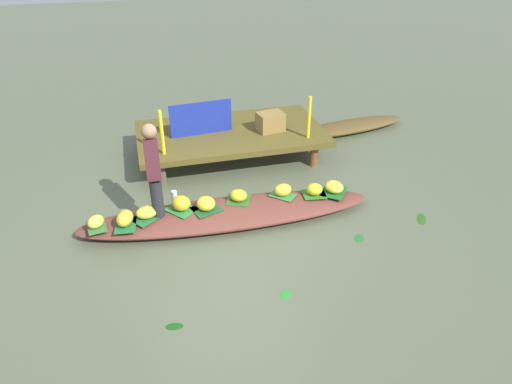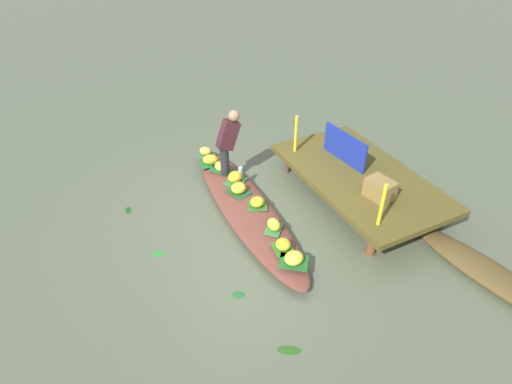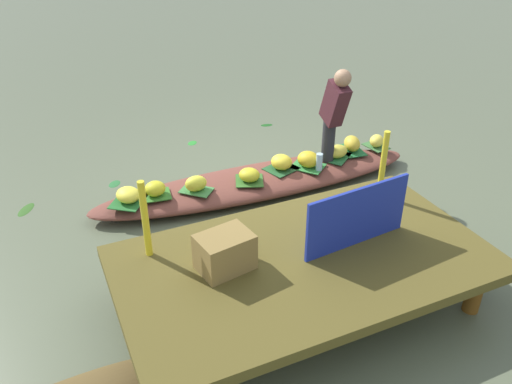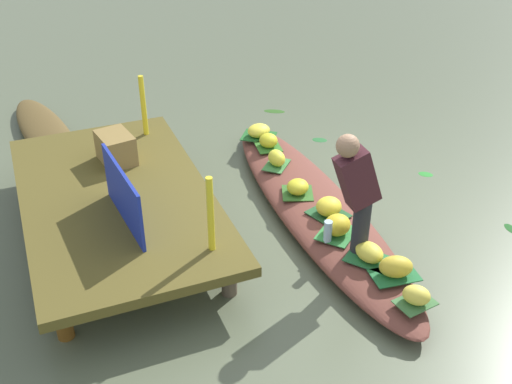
% 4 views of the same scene
% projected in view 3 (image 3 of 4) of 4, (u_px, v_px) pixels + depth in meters
% --- Properties ---
extents(canal_water, '(40.00, 40.00, 0.00)m').
position_uv_depth(canal_water, '(259.00, 189.00, 6.42)').
color(canal_water, '#5A6349').
rests_on(canal_water, ground).
extents(dock_platform, '(3.20, 1.80, 0.48)m').
position_uv_depth(dock_platform, '(305.00, 263.00, 4.48)').
color(dock_platform, brown).
rests_on(dock_platform, ground).
extents(vendor_boat, '(4.14, 0.99, 0.23)m').
position_uv_depth(vendor_boat, '(259.00, 181.00, 6.36)').
color(vendor_boat, brown).
rests_on(vendor_boat, ground).
extents(leaf_mat_0, '(0.42, 0.42, 0.01)m').
position_uv_depth(leaf_mat_0, '(249.00, 181.00, 6.14)').
color(leaf_mat_0, '#336725').
rests_on(leaf_mat_0, vendor_boat).
extents(banana_bunch_0, '(0.34, 0.34, 0.16)m').
position_uv_depth(banana_bunch_0, '(249.00, 175.00, 6.10)').
color(banana_bunch_0, gold).
rests_on(banana_bunch_0, vendor_boat).
extents(leaf_mat_1, '(0.31, 0.44, 0.01)m').
position_uv_depth(leaf_mat_1, '(351.00, 150.00, 6.86)').
color(leaf_mat_1, '#216D36').
rests_on(leaf_mat_1, vendor_boat).
extents(banana_bunch_1, '(0.29, 0.35, 0.19)m').
position_uv_depth(banana_bunch_1, '(352.00, 143.00, 6.81)').
color(banana_bunch_1, gold).
rests_on(banana_bunch_1, vendor_boat).
extents(leaf_mat_2, '(0.46, 0.43, 0.01)m').
position_uv_depth(leaf_mat_2, '(281.00, 169.00, 6.40)').
color(leaf_mat_2, '#22542A').
rests_on(leaf_mat_2, vendor_boat).
extents(banana_bunch_2, '(0.33, 0.34, 0.18)m').
position_uv_depth(banana_bunch_2, '(282.00, 162.00, 6.36)').
color(banana_bunch_2, yellow).
rests_on(banana_bunch_2, vendor_boat).
extents(leaf_mat_3, '(0.51, 0.52, 0.01)m').
position_uv_depth(leaf_mat_3, '(129.00, 201.00, 5.74)').
color(leaf_mat_3, '#236529').
rests_on(leaf_mat_3, vendor_boat).
extents(banana_bunch_3, '(0.32, 0.34, 0.16)m').
position_uv_depth(banana_bunch_3, '(128.00, 195.00, 5.70)').
color(banana_bunch_3, yellow).
rests_on(banana_bunch_3, vendor_boat).
extents(leaf_mat_4, '(0.42, 0.42, 0.01)m').
position_uv_depth(leaf_mat_4, '(196.00, 190.00, 5.94)').
color(leaf_mat_4, '#3D803E').
rests_on(leaf_mat_4, vendor_boat).
extents(banana_bunch_4, '(0.26, 0.19, 0.18)m').
position_uv_depth(banana_bunch_4, '(196.00, 184.00, 5.89)').
color(banana_bunch_4, yellow).
rests_on(banana_bunch_4, vendor_boat).
extents(leaf_mat_5, '(0.49, 0.47, 0.01)m').
position_uv_depth(leaf_mat_5, '(337.00, 157.00, 6.68)').
color(leaf_mat_5, '#256A37').
rests_on(leaf_mat_5, vendor_boat).
extents(banana_bunch_5, '(0.32, 0.27, 0.16)m').
position_uv_depth(banana_bunch_5, '(337.00, 151.00, 6.64)').
color(banana_bunch_5, yellow).
rests_on(banana_bunch_5, vendor_boat).
extents(leaf_mat_6, '(0.36, 0.33, 0.01)m').
position_uv_depth(leaf_mat_6, '(156.00, 195.00, 5.85)').
color(leaf_mat_6, '#357427').
rests_on(leaf_mat_6, vendor_boat).
extents(banana_bunch_6, '(0.24, 0.23, 0.17)m').
position_uv_depth(banana_bunch_6, '(155.00, 189.00, 5.81)').
color(banana_bunch_6, yellow).
rests_on(banana_bunch_6, vendor_boat).
extents(leaf_mat_7, '(0.49, 0.50, 0.01)m').
position_uv_depth(leaf_mat_7, '(308.00, 166.00, 6.45)').
color(leaf_mat_7, '#32843C').
rests_on(leaf_mat_7, vendor_boat).
extents(banana_bunch_7, '(0.35, 0.36, 0.20)m').
position_uv_depth(banana_bunch_7, '(308.00, 159.00, 6.40)').
color(banana_bunch_7, gold).
rests_on(banana_bunch_7, vendor_boat).
extents(leaf_mat_8, '(0.28, 0.35, 0.01)m').
position_uv_depth(leaf_mat_8, '(376.00, 146.00, 6.96)').
color(leaf_mat_8, '#3E723B').
rests_on(leaf_mat_8, vendor_boat).
extents(banana_bunch_8, '(0.29, 0.29, 0.16)m').
position_uv_depth(banana_bunch_8, '(377.00, 141.00, 6.92)').
color(banana_bunch_8, '#F7DE4D').
rests_on(banana_bunch_8, vendor_boat).
extents(vendor_person, '(0.20, 0.44, 1.23)m').
position_uv_depth(vendor_person, '(334.00, 110.00, 6.20)').
color(vendor_person, '#28282D').
rests_on(vendor_person, vendor_boat).
extents(water_bottle, '(0.08, 0.08, 0.22)m').
position_uv_depth(water_bottle, '(319.00, 162.00, 6.32)').
color(water_bottle, silver).
rests_on(water_bottle, vendor_boat).
extents(market_banner, '(1.06, 0.13, 0.56)m').
position_uv_depth(market_banner, '(357.00, 217.00, 4.48)').
color(market_banner, '#1D2F9F').
rests_on(market_banner, dock_platform).
extents(railing_post_west, '(0.06, 0.06, 0.72)m').
position_uv_depth(railing_post_west, '(383.00, 165.00, 5.17)').
color(railing_post_west, yellow).
rests_on(railing_post_west, dock_platform).
extents(railing_post_east, '(0.06, 0.06, 0.72)m').
position_uv_depth(railing_post_east, '(145.00, 219.00, 4.31)').
color(railing_post_east, yellow).
rests_on(railing_post_east, dock_platform).
extents(produce_crate, '(0.49, 0.39, 0.32)m').
position_uv_depth(produce_crate, '(225.00, 252.00, 4.25)').
color(produce_crate, olive).
rests_on(produce_crate, dock_platform).
extents(drifting_plant_0, '(0.21, 0.21, 0.01)m').
position_uv_depth(drifting_plant_0, '(192.00, 143.00, 7.59)').
color(drifting_plant_0, '#2B8D2E').
rests_on(drifting_plant_0, ground).
extents(drifting_plant_1, '(0.22, 0.24, 0.01)m').
position_uv_depth(drifting_plant_1, '(115.00, 184.00, 6.53)').
color(drifting_plant_1, '#276930').
rests_on(drifting_plant_1, ground).
extents(drifting_plant_2, '(0.27, 0.33, 0.01)m').
position_uv_depth(drifting_plant_2, '(26.00, 209.00, 6.01)').
color(drifting_plant_2, '#2E5B1D').
rests_on(drifting_plant_2, ground).
extents(drifting_plant_3, '(0.20, 0.13, 0.01)m').
position_uv_depth(drifting_plant_3, '(267.00, 125.00, 8.17)').
color(drifting_plant_3, '#19521A').
rests_on(drifting_plant_3, ground).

